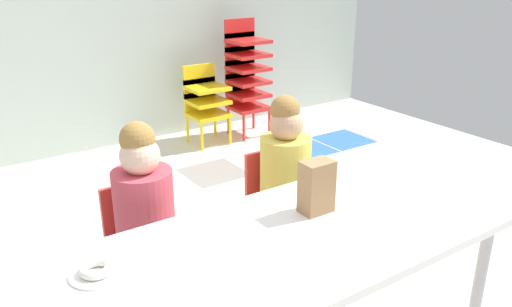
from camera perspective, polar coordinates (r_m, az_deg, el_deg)
The scene contains 8 objects.
craft_table at distance 1.90m, azimuth -0.48°, elevation -11.73°, with size 2.05×0.77×0.58m.
seated_child_near_camera at distance 2.31m, azimuth -12.28°, elevation -5.39°, with size 0.32×0.31×0.92m.
seated_child_middle_seat at distance 2.65m, azimuth 3.13°, elevation -1.35°, with size 0.32×0.32×0.92m.
kid_chair_yellow_stack at distance 4.55m, azimuth -5.59°, elevation 6.00°, with size 0.32×0.30×0.68m.
kid_chair_red_stack at distance 4.71m, azimuth -1.12°, elevation 8.91°, with size 0.32×0.30×1.04m.
paper_bag_brown at distance 2.11m, azimuth 6.67°, elevation -3.65°, with size 0.13×0.09×0.22m, color #9E754C.
paper_plate_near_edge at distance 1.82m, azimuth -17.06°, elevation -12.51°, with size 0.18×0.18×0.01m, color white.
donut_powdered_on_plate at distance 1.81m, azimuth -17.13°, elevation -12.00°, with size 0.11×0.11×0.03m, color white.
Camera 1 is at (-0.90, -1.87, 1.56)m, focal length 36.43 mm.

